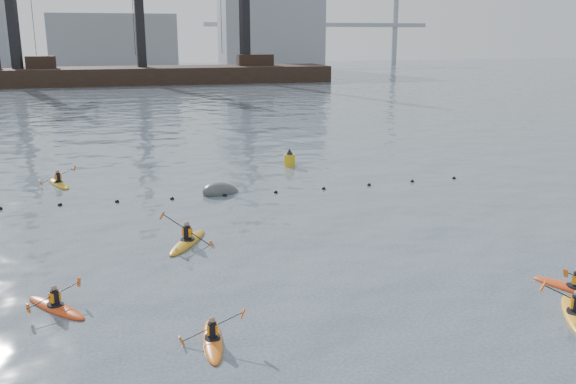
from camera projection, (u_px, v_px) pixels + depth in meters
name	position (u px, v px, depth m)	size (l,w,h in m)	color
float_line	(198.00, 196.00, 34.86)	(33.24, 0.73, 0.24)	black
barge_pier	(141.00, 73.00, 116.14)	(72.00, 19.30, 29.50)	black
skyline	(143.00, 34.00, 152.55)	(141.00, 28.00, 22.00)	gray
kayaker_0	(213.00, 339.00, 18.37)	(2.02, 2.95, 1.13)	orange
kayaker_1	(575.00, 314.00, 20.01)	(2.25, 3.22, 1.28)	orange
kayaker_2	(56.00, 306.00, 20.58)	(2.40, 2.76, 0.98)	red
kayaker_3	(188.00, 241.00, 27.07)	(2.39, 3.53, 1.53)	#C08416
kayaker_4	(576.00, 289.00, 22.03)	(2.08, 3.19, 1.26)	#DF4215
kayaker_5	(59.00, 183.00, 37.72)	(2.16, 3.33, 1.19)	#C69017
mooring_buoy	(221.00, 193.00, 35.78)	(2.49, 1.47, 1.24)	#3E4043
nav_buoy	(289.00, 160.00, 43.00)	(0.78, 0.78, 1.42)	gold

